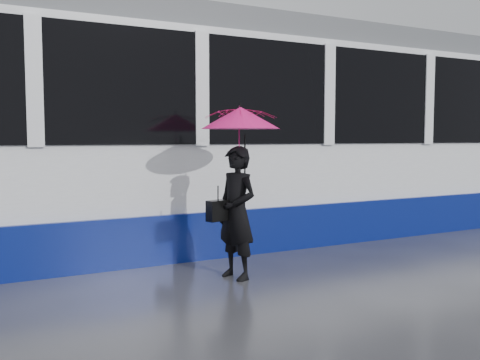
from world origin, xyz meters
TOP-DOWN VIEW (x-y plane):
  - ground at (0.00, 0.00)m, footprint 90.00×90.00m
  - rails at (0.00, 2.50)m, footprint 34.00×1.51m
  - tram at (3.74, 2.50)m, footprint 26.00×2.56m
  - woman at (-0.78, 0.26)m, footprint 0.49×0.62m
  - umbrella at (-0.73, 0.26)m, footprint 1.08×1.08m
  - handbag at (-1.00, 0.28)m, footprint 0.29×0.18m

SIDE VIEW (x-z plane):
  - ground at x=0.00m, z-range 0.00..0.00m
  - rails at x=0.00m, z-range 0.00..0.02m
  - woman at x=-0.78m, z-range 0.00..1.49m
  - handbag at x=-1.00m, z-range 0.58..0.99m
  - umbrella at x=-0.73m, z-range 1.13..2.14m
  - tram at x=3.74m, z-range -0.04..3.31m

